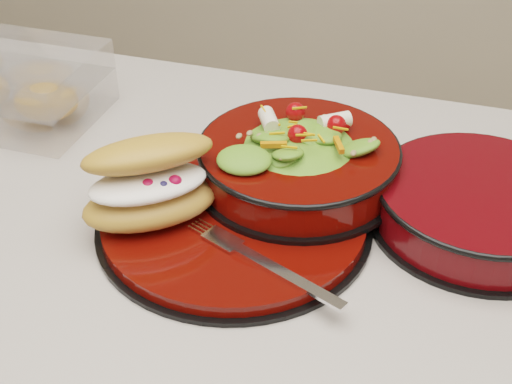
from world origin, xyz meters
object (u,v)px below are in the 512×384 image
(fork, at_px, (267,264))
(pastry_box, at_px, (10,86))
(croissant, at_px, (151,183))
(extra_bowl, at_px, (480,204))
(dinner_plate, at_px, (235,220))
(salad_bowl, at_px, (299,154))

(fork, height_order, pastry_box, pastry_box)
(croissant, xyz_separation_m, extra_bowl, (0.35, 0.12, -0.03))
(dinner_plate, relative_size, croissant, 1.86)
(croissant, bearing_deg, pastry_box, 111.23)
(dinner_plate, bearing_deg, salad_bowl, 59.16)
(dinner_plate, distance_m, pastry_box, 0.42)
(salad_bowl, bearing_deg, dinner_plate, -120.84)
(pastry_box, bearing_deg, croissant, -31.19)
(extra_bowl, bearing_deg, salad_bowl, -179.66)
(croissant, height_order, fork, croissant)
(pastry_box, distance_m, extra_bowl, 0.66)
(croissant, height_order, extra_bowl, croissant)
(pastry_box, bearing_deg, salad_bowl, -8.70)
(dinner_plate, height_order, croissant, croissant)
(croissant, relative_size, fork, 0.98)
(dinner_plate, distance_m, salad_bowl, 0.11)
(croissant, distance_m, pastry_box, 0.36)
(croissant, bearing_deg, dinner_plate, -18.16)
(pastry_box, bearing_deg, extra_bowl, -5.69)
(dinner_plate, distance_m, extra_bowl, 0.28)
(dinner_plate, height_order, salad_bowl, salad_bowl)
(salad_bowl, distance_m, croissant, 0.18)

